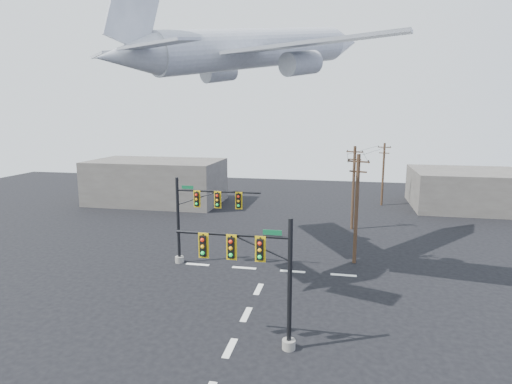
% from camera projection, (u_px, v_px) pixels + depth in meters
% --- Properties ---
extents(ground, '(120.00, 120.00, 0.00)m').
position_uv_depth(ground, '(230.00, 348.00, 23.06)').
color(ground, black).
rests_on(ground, ground).
extents(lane_markings, '(14.00, 21.20, 0.01)m').
position_uv_depth(lane_markings, '(251.00, 305.00, 28.20)').
color(lane_markings, silver).
rests_on(lane_markings, ground).
extents(signal_mast_near, '(6.53, 0.80, 7.23)m').
position_uv_depth(signal_mast_near, '(261.00, 276.00, 22.50)').
color(signal_mast_near, gray).
rests_on(signal_mast_near, ground).
extents(signal_mast_far, '(7.38, 0.80, 7.31)m').
position_uv_depth(signal_mast_far, '(198.00, 216.00, 35.13)').
color(signal_mast_far, gray).
rests_on(signal_mast_far, ground).
extents(utility_pole_a, '(1.77, 0.78, 9.23)m').
position_uv_depth(utility_pole_a, '(357.00, 207.00, 35.34)').
color(utility_pole_a, '#472F1E').
rests_on(utility_pole_a, ground).
extents(utility_pole_b, '(1.77, 0.73, 9.06)m').
position_uv_depth(utility_pole_b, '(353.00, 186.00, 45.93)').
color(utility_pole_b, '#472F1E').
rests_on(utility_pole_b, ground).
extents(utility_pole_c, '(1.69, 0.68, 8.54)m').
position_uv_depth(utility_pole_c, '(383.00, 173.00, 58.05)').
color(utility_pole_c, '#472F1E').
rests_on(utility_pole_c, ground).
extents(power_lines, '(5.85, 24.37, 0.36)m').
position_uv_depth(power_lines, '(366.00, 152.00, 46.35)').
color(power_lines, black).
extents(airliner, '(21.58, 23.86, 7.02)m').
position_uv_depth(airliner, '(258.00, 49.00, 32.93)').
color(airliner, '#B2B6BF').
extents(building_left, '(18.00, 10.00, 6.00)m').
position_uv_depth(building_left, '(156.00, 182.00, 60.15)').
color(building_left, '#605B55').
rests_on(building_left, ground).
extents(building_right, '(14.00, 12.00, 5.00)m').
position_uv_depth(building_right, '(467.00, 189.00, 56.84)').
color(building_right, '#605B55').
rests_on(building_right, ground).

